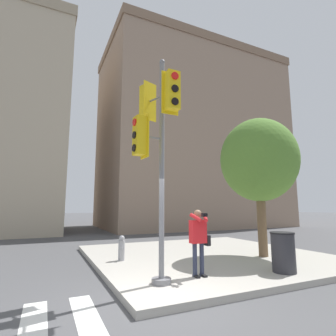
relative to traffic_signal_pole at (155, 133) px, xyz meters
The scene contains 8 objects.
ground_plane 3.68m from the traffic_signal_pole, 113.74° to the right, with size 160.00×160.00×0.00m, color #4C4C4F.
sidewalk_corner 5.50m from the traffic_signal_pole, 41.20° to the left, with size 8.00×8.00×0.16m.
traffic_signal_pole is the anchor object (origin of this frame).
person_photographer 2.79m from the traffic_signal_pole, ahead, with size 0.58×0.54×1.62m.
street_tree 4.91m from the traffic_signal_pole, 17.81° to the left, with size 2.74×2.74×4.90m.
fire_hydrant 4.20m from the traffic_signal_pole, 89.25° to the left, with size 0.20×0.26×0.78m.
trash_bin 4.57m from the traffic_signal_pole, ahead, with size 0.62×0.62×1.02m.
building_right 20.54m from the traffic_signal_pole, 57.17° to the left, with size 17.41×10.15×16.99m.
Camera 1 is at (-1.97, -4.87, 1.85)m, focal length 28.00 mm.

